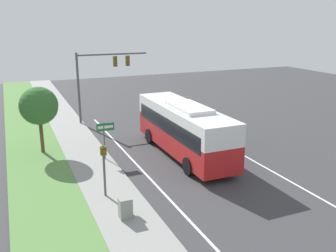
# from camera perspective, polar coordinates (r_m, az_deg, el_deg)

# --- Properties ---
(ground_plane) EXTENTS (80.00, 80.00, 0.00)m
(ground_plane) POSITION_cam_1_polar(r_m,az_deg,el_deg) (22.84, 6.30, -7.05)
(ground_plane) COLOR #38383A
(sidewalk) EXTENTS (2.80, 80.00, 0.12)m
(sidewalk) POSITION_cam_1_polar(r_m,az_deg,el_deg) (20.68, -9.04, -9.53)
(sidewalk) COLOR gray
(sidewalk) RESTS_ON ground_plane
(grass_verge) EXTENTS (3.60, 80.00, 0.10)m
(grass_verge) POSITION_cam_1_polar(r_m,az_deg,el_deg) (20.26, -17.98, -10.76)
(grass_verge) COLOR #568442
(grass_verge) RESTS_ON ground_plane
(lane_divider_near) EXTENTS (0.14, 30.00, 0.01)m
(lane_divider_near) POSITION_cam_1_polar(r_m,az_deg,el_deg) (21.41, -2.21, -8.58)
(lane_divider_near) COLOR silver
(lane_divider_near) RESTS_ON ground_plane
(lane_divider_far) EXTENTS (0.14, 30.00, 0.01)m
(lane_divider_far) POSITION_cam_1_polar(r_m,az_deg,el_deg) (24.71, 13.62, -5.59)
(lane_divider_far) COLOR silver
(lane_divider_far) RESTS_ON ground_plane
(bus) EXTENTS (2.77, 10.44, 3.59)m
(bus) POSITION_cam_1_polar(r_m,az_deg,el_deg) (24.99, 2.43, -0.14)
(bus) COLOR red
(bus) RESTS_ON ground_plane
(signal_gantry) EXTENTS (6.31, 0.41, 6.21)m
(signal_gantry) POSITION_cam_1_polar(r_m,az_deg,el_deg) (33.26, -10.32, 8.05)
(signal_gantry) COLOR #4C4C51
(signal_gantry) RESTS_ON ground_plane
(pedestrian_signal) EXTENTS (0.28, 0.34, 2.79)m
(pedestrian_signal) POSITION_cam_1_polar(r_m,az_deg,el_deg) (19.22, -9.74, -5.56)
(pedestrian_signal) COLOR #4C4C51
(pedestrian_signal) RESTS_ON ground_plane
(street_sign) EXTENTS (1.16, 0.08, 2.56)m
(street_sign) POSITION_cam_1_polar(r_m,az_deg,el_deg) (24.35, -9.59, -1.18)
(street_sign) COLOR #4C4C51
(street_sign) RESTS_ON ground_plane
(utility_cabinet) EXTENTS (0.58, 0.47, 0.96)m
(utility_cabinet) POSITION_cam_1_polar(r_m,az_deg,el_deg) (17.57, -6.51, -12.31)
(utility_cabinet) COLOR gray
(utility_cabinet) RESTS_ON sidewalk
(roadside_tree) EXTENTS (2.54, 2.54, 4.54)m
(roadside_tree) POSITION_cam_1_polar(r_m,az_deg,el_deg) (26.28, -19.09, 2.90)
(roadside_tree) COLOR brown
(roadside_tree) RESTS_ON grass_verge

